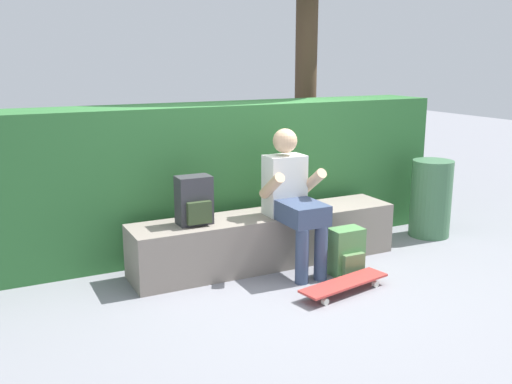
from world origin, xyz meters
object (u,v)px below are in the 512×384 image
(trash_bin, at_px, (431,198))
(backpack_on_bench, at_px, (194,201))
(backpack_on_ground, at_px, (346,252))
(person_skater, at_px, (293,196))
(bench_main, at_px, (266,239))
(skateboard_near_person, at_px, (344,284))

(trash_bin, bearing_deg, backpack_on_bench, 179.93)
(backpack_on_ground, bearing_deg, person_skater, 138.76)
(backpack_on_ground, relative_size, trash_bin, 0.51)
(bench_main, relative_size, skateboard_near_person, 2.95)
(bench_main, bearing_deg, backpack_on_bench, -179.20)
(person_skater, relative_size, skateboard_near_person, 1.47)
(backpack_on_ground, xyz_separation_m, trash_bin, (1.40, 0.51, 0.20))
(backpack_on_bench, relative_size, backpack_on_ground, 1.00)
(trash_bin, bearing_deg, backpack_on_ground, -159.84)
(person_skater, distance_m, skateboard_near_person, 0.87)
(bench_main, relative_size, backpack_on_ground, 6.07)
(person_skater, bearing_deg, backpack_on_ground, -41.24)
(person_skater, relative_size, trash_bin, 1.54)
(backpack_on_bench, height_order, trash_bin, backpack_on_bench)
(bench_main, bearing_deg, person_skater, -58.03)
(person_skater, distance_m, backpack_on_ground, 0.66)
(backpack_on_bench, relative_size, trash_bin, 0.51)
(bench_main, xyz_separation_m, backpack_on_bench, (-0.67, -0.01, 0.42))
(person_skater, relative_size, backpack_on_ground, 3.03)
(bench_main, height_order, trash_bin, trash_bin)
(backpack_on_ground, bearing_deg, trash_bin, 20.16)
(bench_main, height_order, backpack_on_ground, bench_main)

